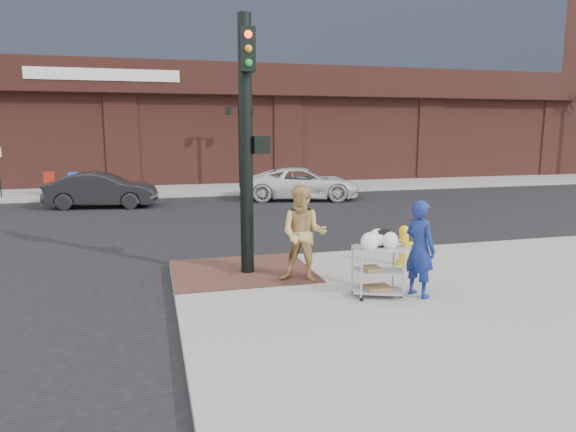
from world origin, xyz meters
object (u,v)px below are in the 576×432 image
object	(u,v)px
woman_blue	(420,248)
pedestrian_tan	(304,234)
traffic_signal_pole	(247,138)
lamp_post	(240,137)
fire_hydrant	(404,245)
minivan_white	(303,184)
sedan_dark	(102,190)
utility_cart	(378,267)

from	to	relation	value
woman_blue	pedestrian_tan	xyz separation A→B (m)	(-1.68, 1.35, 0.07)
traffic_signal_pole	lamp_post	bearing A→B (deg)	80.76
lamp_post	fire_hydrant	size ratio (longest dim) A/B	4.68
lamp_post	minivan_white	distance (m)	4.89
sedan_dark	fire_hydrant	bearing A→B (deg)	-139.96
woman_blue	utility_cart	size ratio (longest dim) A/B	1.44
lamp_post	sedan_dark	world-z (taller)	lamp_post
woman_blue	sedan_dark	distance (m)	14.66
minivan_white	utility_cart	bearing A→B (deg)	-176.97
woman_blue	sedan_dark	bearing A→B (deg)	5.72
pedestrian_tan	sedan_dark	bearing A→B (deg)	135.52
pedestrian_tan	sedan_dark	xyz separation A→B (m)	(-4.58, 11.91, -0.39)
utility_cart	pedestrian_tan	bearing A→B (deg)	129.24
traffic_signal_pole	utility_cart	distance (m)	3.51
lamp_post	minivan_white	xyz separation A→B (m)	(2.01, -4.01, -1.94)
woman_blue	minivan_white	distance (m)	13.56
traffic_signal_pole	minivan_white	size ratio (longest dim) A/B	1.02
minivan_white	fire_hydrant	size ratio (longest dim) A/B	5.73
lamp_post	woman_blue	bearing A→B (deg)	-89.71
sedan_dark	minivan_white	size ratio (longest dim) A/B	0.84
woman_blue	minivan_white	bearing A→B (deg)	-27.71
traffic_signal_pole	utility_cart	size ratio (longest dim) A/B	4.28
lamp_post	utility_cart	xyz separation A→B (m)	(-0.61, -17.28, -1.94)
utility_cart	fire_hydrant	xyz separation A→B (m)	(1.42, 1.77, -0.09)
utility_cart	fire_hydrant	distance (m)	2.27
lamp_post	sedan_dark	xyz separation A→B (m)	(-6.17, -4.18, -1.94)
traffic_signal_pole	fire_hydrant	distance (m)	3.98
traffic_signal_pole	pedestrian_tan	world-z (taller)	traffic_signal_pole
minivan_white	utility_cart	size ratio (longest dim) A/B	4.20
traffic_signal_pole	woman_blue	xyz separation A→B (m)	(2.56, -2.20, -1.84)
sedan_dark	utility_cart	distance (m)	14.23
lamp_post	sedan_dark	size ratio (longest dim) A/B	0.97
utility_cart	sedan_dark	bearing A→B (deg)	112.98
fire_hydrant	pedestrian_tan	bearing A→B (deg)	-166.50
traffic_signal_pole	woman_blue	world-z (taller)	traffic_signal_pole
sedan_dark	fire_hydrant	xyz separation A→B (m)	(6.97, -11.33, -0.09)
pedestrian_tan	sedan_dark	distance (m)	12.76
woman_blue	fire_hydrant	distance (m)	2.09
traffic_signal_pole	utility_cart	xyz separation A→B (m)	(1.86, -2.05, -2.15)
sedan_dark	minivan_white	distance (m)	8.18
minivan_white	fire_hydrant	distance (m)	11.56
traffic_signal_pole	fire_hydrant	bearing A→B (deg)	-4.92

